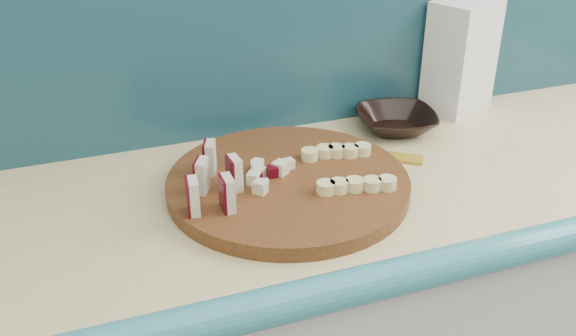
{
  "coord_description": "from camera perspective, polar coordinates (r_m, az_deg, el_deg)",
  "views": [
    {
      "loc": [
        -0.19,
        0.51,
        1.53
      ],
      "look_at": [
        0.16,
        1.51,
        0.96
      ],
      "focal_mm": 40.0,
      "sensor_mm": 36.0,
      "label": 1
    }
  ],
  "objects": [
    {
      "name": "brown_bowl",
      "position": [
        1.48,
        9.59,
        4.14
      ],
      "size": [
        0.21,
        0.21,
        0.04
      ],
      "primitive_type": "imported",
      "rotation": [
        0.0,
        0.0,
        -0.21
      ],
      "color": "black",
      "rests_on": "kitchen_counter"
    },
    {
      "name": "cutting_board",
      "position": [
        1.22,
        0.0,
        -1.42
      ],
      "size": [
        0.53,
        0.53,
        0.03
      ],
      "primitive_type": "cylinder",
      "rotation": [
        0.0,
        0.0,
        -0.16
      ],
      "color": "#421C0E",
      "rests_on": "kitchen_counter"
    },
    {
      "name": "apple_wedges",
      "position": [
        1.15,
        -6.68,
        -0.96
      ],
      "size": [
        0.12,
        0.18,
        0.06
      ],
      "color": "beige",
      "rests_on": "cutting_board"
    },
    {
      "name": "backsplash",
      "position": [
        1.36,
        -6.71,
        12.47
      ],
      "size": [
        2.2,
        0.02,
        0.5
      ],
      "primitive_type": "cube",
      "color": "teal",
      "rests_on": "kitchen_counter"
    },
    {
      "name": "flour_bag",
      "position": [
        1.59,
        15.1,
        9.58
      ],
      "size": [
        0.19,
        0.16,
        0.26
      ],
      "primitive_type": "cube",
      "rotation": [
        0.0,
        0.0,
        0.42
      ],
      "color": "white",
      "rests_on": "kitchen_counter"
    },
    {
      "name": "apple_chunks",
      "position": [
        1.2,
        -1.39,
        -0.49
      ],
      "size": [
        0.06,
        0.07,
        0.02
      ],
      "color": "#F2E2C1",
      "rests_on": "cutting_board"
    },
    {
      "name": "banana_slices",
      "position": [
        1.23,
        5.18,
        0.05
      ],
      "size": [
        0.17,
        0.19,
        0.02
      ],
      "color": "#E0D189",
      "rests_on": "cutting_board"
    },
    {
      "name": "banana_peel",
      "position": [
        1.34,
        5.89,
        0.99
      ],
      "size": [
        0.23,
        0.19,
        0.01
      ],
      "rotation": [
        0.0,
        0.0,
        0.26
      ],
      "color": "gold",
      "rests_on": "kitchen_counter"
    }
  ]
}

